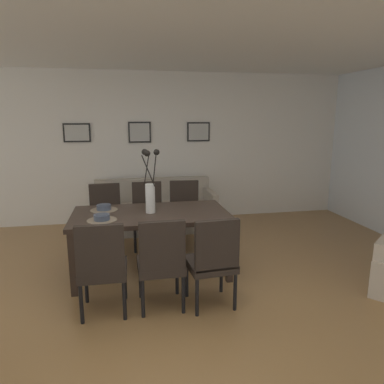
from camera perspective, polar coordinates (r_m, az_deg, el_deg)
The scene contains 19 objects.
ground_plane at distance 3.52m, azimuth -3.23°, elevation -19.20°, with size 9.00×9.00×0.00m, color olive.
back_wall_panel at distance 6.27m, azimuth -7.43°, elevation 7.13°, with size 9.00×0.10×2.60m, color silver.
ceiling_panel at distance 3.51m, azimuth -4.77°, elevation 25.43°, with size 9.00×7.20×0.08m, color white.
dining_table at distance 4.13m, azimuth -6.73°, elevation -4.35°, with size 1.80×0.97×0.74m.
dining_chair_near_left at distance 3.37m, azimuth -14.43°, elevation -11.32°, with size 0.45×0.45×0.92m.
dining_chair_near_right at distance 5.02m, azimuth -13.88°, elevation -3.51°, with size 0.47×0.47×0.92m.
dining_chair_far_left at distance 3.38m, azimuth -5.02°, elevation -10.92°, with size 0.44×0.44×0.92m.
dining_chair_far_right at distance 5.05m, azimuth -7.25°, elevation -3.14°, with size 0.45×0.45×0.92m.
dining_chair_mid_left at distance 3.41m, azimuth 3.43°, elevation -10.70°, with size 0.47×0.47×0.92m.
dining_chair_mid_right at distance 5.11m, azimuth -1.17°, elevation -2.87°, with size 0.47×0.47×0.92m.
centerpiece_vase at distance 4.05m, azimuth -6.84°, elevation 0.52°, with size 0.21×0.23×0.73m.
placemat_near_left at distance 3.90m, azimuth -14.46°, elevation -4.46°, with size 0.32×0.32×0.01m, color #7F705B.
bowl_near_left at distance 3.89m, azimuth -14.49°, elevation -3.93°, with size 0.17×0.17×0.07m.
placemat_near_right at distance 4.32m, azimuth -14.14°, elevation -2.84°, with size 0.32×0.32×0.01m, color #7F705B.
bowl_near_right at distance 4.31m, azimuth -14.16°, elevation -2.36°, with size 0.17×0.17×0.07m.
sofa at distance 5.91m, azimuth -6.06°, elevation -3.20°, with size 1.96×0.84×0.80m.
framed_picture_left at distance 6.22m, azimuth -18.23°, elevation 9.15°, with size 0.44×0.03×0.31m.
framed_picture_center at distance 6.18m, azimuth -8.52°, elevation 9.60°, with size 0.38×0.03×0.36m.
framed_picture_right at distance 6.31m, azimuth 1.06°, elevation 9.78°, with size 0.41×0.03×0.34m.
Camera 1 is at (-0.39, -2.99, 1.83)m, focal length 32.74 mm.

